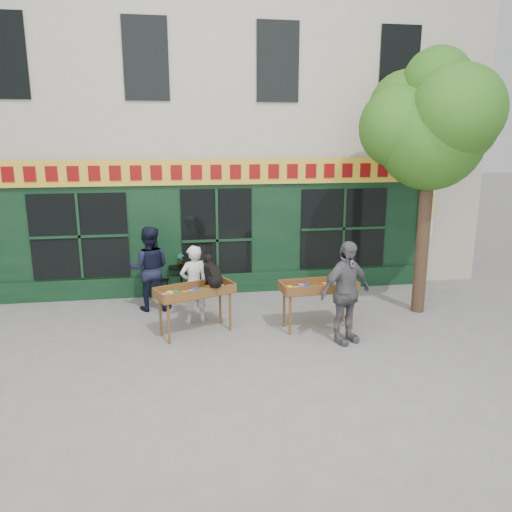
% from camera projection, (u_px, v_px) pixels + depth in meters
% --- Properties ---
extents(ground, '(80.00, 80.00, 0.00)m').
position_uv_depth(ground, '(228.00, 327.00, 10.23)').
color(ground, slate).
rests_on(ground, ground).
extents(building, '(14.00, 7.26, 10.00)m').
position_uv_depth(building, '(204.00, 96.00, 14.80)').
color(building, beige).
rests_on(building, ground).
extents(street_tree, '(3.05, 2.90, 5.60)m').
position_uv_depth(street_tree, '(432.00, 122.00, 10.29)').
color(street_tree, '#382619').
rests_on(street_tree, ground).
extents(book_cart_center, '(1.62, 1.13, 0.99)m').
position_uv_depth(book_cart_center, '(195.00, 294.00, 9.72)').
color(book_cart_center, brown).
rests_on(book_cart_center, ground).
extents(dog, '(0.54, 0.68, 0.60)m').
position_uv_depth(dog, '(213.00, 271.00, 9.62)').
color(dog, black).
rests_on(dog, book_cart_center).
extents(woman, '(0.70, 0.59, 1.65)m').
position_uv_depth(woman, '(194.00, 284.00, 10.35)').
color(woman, silver).
rests_on(woman, ground).
extents(book_cart_right, '(1.53, 0.71, 0.99)m').
position_uv_depth(book_cart_right, '(318.00, 289.00, 10.00)').
color(book_cart_right, brown).
rests_on(book_cart_right, ground).
extents(man_right, '(1.24, 0.89, 1.96)m').
position_uv_depth(man_right, '(345.00, 292.00, 9.29)').
color(man_right, '#57575C').
rests_on(man_right, ground).
extents(bistro_table, '(0.60, 0.60, 0.76)m').
position_uv_depth(bistro_table, '(181.00, 275.00, 12.08)').
color(bistro_table, black).
rests_on(bistro_table, ground).
extents(bistro_chair_left, '(0.51, 0.51, 0.95)m').
position_uv_depth(bistro_chair_left, '(155.00, 275.00, 12.02)').
color(bistro_chair_left, black).
rests_on(bistro_chair_left, ground).
extents(bistro_chair_right, '(0.40, 0.40, 0.95)m').
position_uv_depth(bistro_chair_right, '(208.00, 273.00, 12.18)').
color(bistro_chair_right, black).
rests_on(bistro_chair_right, ground).
extents(potted_plant, '(0.20, 0.17, 0.32)m').
position_uv_depth(potted_plant, '(181.00, 260.00, 11.99)').
color(potted_plant, gray).
rests_on(potted_plant, bistro_table).
extents(man_left, '(0.97, 0.78, 1.90)m').
position_uv_depth(man_left, '(149.00, 269.00, 11.09)').
color(man_left, black).
rests_on(man_left, ground).
extents(chalkboard, '(0.57, 0.23, 0.79)m').
position_uv_depth(chalkboard, '(198.00, 280.00, 12.16)').
color(chalkboard, black).
rests_on(chalkboard, ground).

